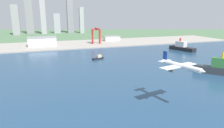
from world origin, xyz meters
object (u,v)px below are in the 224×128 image
at_px(container_barge, 216,68).
at_px(warehouse_main, 42,41).
at_px(airplane_landing, 181,66).
at_px(port_crane_red, 96,33).
at_px(warehouse_annex, 111,38).
at_px(tugboat_small, 98,58).
at_px(cargo_ship, 182,47).

xyz_separation_m(container_barge, warehouse_main, (-202.25, 306.15, 4.71)).
relative_size(airplane_landing, port_crane_red, 1.05).
relative_size(port_crane_red, warehouse_annex, 0.90).
relative_size(container_barge, tugboat_small, 2.14).
bearing_deg(warehouse_annex, tugboat_small, -114.97).
distance_m(airplane_landing, warehouse_annex, 411.47).
height_order(airplane_landing, tugboat_small, airplane_landing).
distance_m(airplane_landing, container_barge, 123.55).
distance_m(cargo_ship, container_barge, 173.06).
xyz_separation_m(airplane_landing, warehouse_annex, (83.95, 401.99, -25.75)).
bearing_deg(container_barge, cargo_ship, 65.56).
bearing_deg(cargo_ship, airplane_landing, -128.74).
distance_m(tugboat_small, warehouse_annex, 229.83).
height_order(cargo_ship, container_barge, container_barge).
xyz_separation_m(cargo_ship, tugboat_small, (-188.59, -25.07, -4.19)).
distance_m(container_barge, port_crane_red, 306.35).
bearing_deg(port_crane_red, warehouse_main, 175.51).
bearing_deg(port_crane_red, cargo_ship, -43.36).
relative_size(airplane_landing, warehouse_main, 0.66).
bearing_deg(airplane_landing, cargo_ship, 51.26).
bearing_deg(cargo_ship, container_barge, -114.44).
distance_m(tugboat_small, port_crane_red, 171.12).
bearing_deg(warehouse_main, cargo_ship, -28.49).
bearing_deg(tugboat_small, airplane_landing, -86.15).
distance_m(airplane_landing, cargo_ship, 281.86).
relative_size(airplane_landing, warehouse_annex, 0.95).
xyz_separation_m(airplane_landing, tugboat_small, (-13.05, 193.72, -31.83)).
distance_m(airplane_landing, warehouse_main, 380.95).
relative_size(tugboat_small, warehouse_annex, 0.48).
bearing_deg(cargo_ship, warehouse_main, 151.51).
bearing_deg(warehouse_annex, airplane_landing, -101.80).
bearing_deg(tugboat_small, warehouse_main, 116.15).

